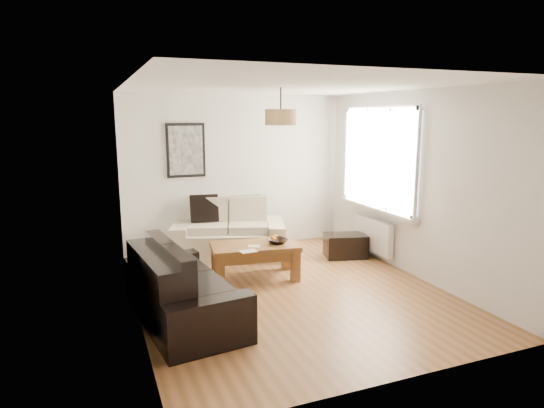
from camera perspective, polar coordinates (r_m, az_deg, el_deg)
name	(u,v)px	position (r m, az deg, el deg)	size (l,w,h in m)	color
floor	(289,291)	(6.15, 2.09, -10.64)	(4.50, 4.50, 0.00)	brown
ceiling	(290,86)	(5.74, 2.27, 14.31)	(3.80, 4.50, 0.00)	white
wall_back	(236,173)	(7.90, -4.41, 3.88)	(3.80, 0.04, 2.60)	silver
wall_front	(401,235)	(3.89, 15.63, -3.72)	(3.80, 0.04, 2.60)	silver
wall_left	(132,203)	(5.34, -16.83, 0.10)	(0.04, 4.50, 2.60)	silver
wall_right	(414,185)	(6.79, 17.04, 2.30)	(0.04, 4.50, 2.60)	silver
window_bay	(379,158)	(7.37, 13.06, 5.48)	(0.14, 1.90, 1.60)	white
radiator	(374,235)	(7.55, 12.41, -3.78)	(0.10, 0.90, 0.52)	white
poster	(186,150)	(7.62, -10.54, 6.50)	(0.62, 0.04, 0.87)	black
pendant_shade	(281,117)	(6.00, 1.07, 10.63)	(0.40, 0.40, 0.20)	tan
loveseat_cream	(229,230)	(7.53, -5.33, -3.14)	(1.77, 0.97, 0.88)	beige
sofa_leather	(183,285)	(5.32, -10.86, -9.72)	(1.86, 0.90, 0.80)	black
coffee_table	(255,261)	(6.55, -2.14, -7.01)	(1.20, 0.65, 0.49)	brown
ottoman	(346,246)	(7.60, 9.03, -5.07)	(0.65, 0.42, 0.37)	black
cushion_left	(204,209)	(7.57, -8.33, -0.55)	(0.45, 0.14, 0.45)	black
cushion_right	(249,207)	(7.78, -2.87, -0.35)	(0.39, 0.12, 0.39)	black
fruit_bowl	(277,241)	(6.51, 0.68, -4.57)	(0.28, 0.28, 0.07)	black
orange_a	(274,239)	(6.61, 0.23, -4.28)	(0.06, 0.06, 0.06)	#EF5314
orange_b	(275,237)	(6.69, 0.39, -4.10)	(0.09, 0.09, 0.09)	orange
orange_c	(272,238)	(6.62, 0.05, -4.26)	(0.09, 0.09, 0.09)	orange
papers	(248,251)	(6.15, -2.92, -5.81)	(0.21, 0.15, 0.01)	silver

